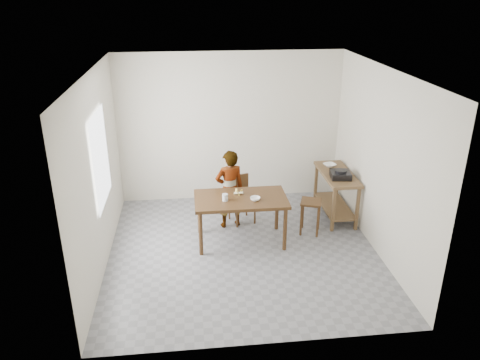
{
  "coord_description": "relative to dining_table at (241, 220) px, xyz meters",
  "views": [
    {
      "loc": [
        -0.73,
        -6.08,
        3.74
      ],
      "look_at": [
        0.0,
        0.4,
        1.0
      ],
      "focal_mm": 35.0,
      "sensor_mm": 36.0,
      "label": 1
    }
  ],
  "objects": [
    {
      "name": "dining_chair",
      "position": [
        0.1,
        0.66,
        0.02
      ],
      "size": [
        0.48,
        0.48,
        0.79
      ],
      "primitive_type": null,
      "rotation": [
        0.0,
        0.0,
        0.31
      ],
      "color": "#432A14",
      "rests_on": "floor"
    },
    {
      "name": "prep_counter",
      "position": [
        1.72,
        0.7,
        0.03
      ],
      "size": [
        0.5,
        1.2,
        0.8
      ],
      "primitive_type": null,
      "color": "brown",
      "rests_on": "floor"
    },
    {
      "name": "window_pane",
      "position": [
        -1.97,
        -0.1,
        1.12
      ],
      "size": [
        0.02,
        1.1,
        1.3
      ],
      "primitive_type": "cube",
      "color": "white",
      "rests_on": "wall_left"
    },
    {
      "name": "ceiling",
      "position": [
        0.0,
        -0.3,
        2.35
      ],
      "size": [
        4.0,
        4.0,
        0.04
      ],
      "primitive_type": "cube",
      "color": "white",
      "rests_on": "wall_back"
    },
    {
      "name": "dining_table",
      "position": [
        0.0,
        0.0,
        0.0
      ],
      "size": [
        1.4,
        0.8,
        0.75
      ],
      "primitive_type": null,
      "color": "#432A14",
      "rests_on": "floor"
    },
    {
      "name": "stool",
      "position": [
        1.14,
        0.16,
        -0.09
      ],
      "size": [
        0.41,
        0.41,
        0.56
      ],
      "primitive_type": null,
      "rotation": [
        0.0,
        0.0,
        -0.34
      ],
      "color": "#432A14",
      "rests_on": "floor"
    },
    {
      "name": "glass_tumbler",
      "position": [
        -0.24,
        -0.07,
        0.43
      ],
      "size": [
        0.09,
        0.09,
        0.11
      ],
      "primitive_type": "cylinder",
      "rotation": [
        0.0,
        0.0,
        0.05
      ],
      "color": "silver",
      "rests_on": "dining_table"
    },
    {
      "name": "floor",
      "position": [
        0.0,
        -0.3,
        -0.4
      ],
      "size": [
        4.0,
        4.0,
        0.04
      ],
      "primitive_type": "cube",
      "color": "slate",
      "rests_on": "ground"
    },
    {
      "name": "gas_burner",
      "position": [
        1.7,
        0.48,
        0.48
      ],
      "size": [
        0.36,
        0.36,
        0.11
      ],
      "primitive_type": "cube",
      "rotation": [
        0.0,
        0.0,
        -0.12
      ],
      "color": "black",
      "rests_on": "prep_counter"
    },
    {
      "name": "serving_bowl",
      "position": [
        1.67,
        1.0,
        0.45
      ],
      "size": [
        0.26,
        0.26,
        0.05
      ],
      "primitive_type": "imported",
      "rotation": [
        0.0,
        0.0,
        0.31
      ],
      "color": "white",
      "rests_on": "prep_counter"
    },
    {
      "name": "wall_front",
      "position": [
        0.0,
        -2.32,
        0.98
      ],
      "size": [
        4.0,
        0.04,
        2.7
      ],
      "primitive_type": "cube",
      "color": "silver",
      "rests_on": "ground"
    },
    {
      "name": "wall_back",
      "position": [
        0.0,
        1.72,
        0.98
      ],
      "size": [
        4.0,
        0.04,
        2.7
      ],
      "primitive_type": "cube",
      "color": "silver",
      "rests_on": "ground"
    },
    {
      "name": "wall_right",
      "position": [
        2.02,
        -0.3,
        0.98
      ],
      "size": [
        0.04,
        4.0,
        2.7
      ],
      "primitive_type": "cube",
      "color": "silver",
      "rests_on": "ground"
    },
    {
      "name": "child",
      "position": [
        -0.12,
        0.53,
        0.29
      ],
      "size": [
        0.55,
        0.43,
        1.32
      ],
      "primitive_type": "imported",
      "rotation": [
        0.0,
        0.0,
        3.39
      ],
      "color": "silver",
      "rests_on": "floor"
    },
    {
      "name": "small_bowl",
      "position": [
        0.2,
        -0.11,
        0.4
      ],
      "size": [
        0.2,
        0.2,
        0.05
      ],
      "primitive_type": "imported",
      "rotation": [
        0.0,
        0.0,
        -0.43
      ],
      "color": "white",
      "rests_on": "dining_table"
    },
    {
      "name": "wall_left",
      "position": [
        -2.02,
        -0.3,
        0.98
      ],
      "size": [
        0.04,
        4.0,
        2.7
      ],
      "primitive_type": "cube",
      "color": "silver",
      "rests_on": "ground"
    },
    {
      "name": "banana",
      "position": [
        -0.02,
        0.12,
        0.4
      ],
      "size": [
        0.17,
        0.12,
        0.06
      ],
      "primitive_type": null,
      "rotation": [
        0.0,
        0.0,
        -0.05
      ],
      "color": "gold",
      "rests_on": "dining_table"
    }
  ]
}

